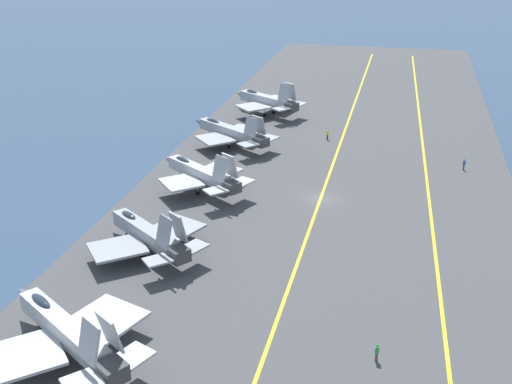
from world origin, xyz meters
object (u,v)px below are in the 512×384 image
at_px(parked_jet_third, 200,173).
at_px(parked_jet_fourth, 230,132).
at_px(parked_jet_second, 147,234).
at_px(parked_jet_fifth, 266,100).
at_px(parked_jet_nearest, 66,331).
at_px(crew_green_vest, 377,352).
at_px(crew_blue_vest, 464,164).
at_px(crew_yellow_vest, 328,134).

xyz_separation_m(parked_jet_third, parked_jet_fourth, (19.51, 1.21, -0.27)).
xyz_separation_m(parked_jet_second, parked_jet_fourth, (37.56, 0.80, 0.10)).
distance_m(parked_jet_fourth, parked_jet_fifth, 19.22).
xyz_separation_m(parked_jet_nearest, parked_jet_third, (36.91, 0.09, 0.13)).
relative_size(crew_green_vest, crew_blue_vest, 1.00).
xyz_separation_m(parked_jet_second, parked_jet_fifth, (56.69, -0.98, 0.49)).
xyz_separation_m(parked_jet_nearest, crew_yellow_vest, (63.18, -13.82, -1.56)).
xyz_separation_m(crew_green_vest, crew_blue_vest, (48.32, -9.83, -0.00)).
bearing_deg(crew_blue_vest, parked_jet_third, 115.21).
distance_m(parked_jet_nearest, parked_jet_second, 18.87).
xyz_separation_m(parked_jet_third, parked_jet_fifth, (38.65, -0.57, 0.12)).
relative_size(parked_jet_third, crew_blue_vest, 8.95).
bearing_deg(crew_yellow_vest, crew_blue_vest, -113.98).
bearing_deg(crew_yellow_vest, parked_jet_fourth, 114.09).
bearing_deg(parked_jet_fifth, crew_yellow_vest, -132.85).
relative_size(parked_jet_second, parked_jet_fourth, 0.88).
bearing_deg(parked_jet_second, crew_blue_vest, -45.90).
relative_size(parked_jet_second, crew_green_vest, 8.50).
relative_size(parked_jet_third, crew_yellow_vest, 8.63).
bearing_deg(parked_jet_second, crew_yellow_vest, -17.90).
bearing_deg(parked_jet_second, parked_jet_third, -1.29).
height_order(parked_jet_second, parked_jet_fifth, parked_jet_fifth).
distance_m(parked_jet_nearest, parked_jet_fourth, 56.44).
bearing_deg(crew_blue_vest, crew_green_vest, 168.50).
xyz_separation_m(crew_yellow_vest, crew_blue_vest, (-9.58, -21.54, -0.03)).
relative_size(parked_jet_fourth, parked_jet_fifth, 1.09).
relative_size(parked_jet_nearest, crew_yellow_vest, 9.39).
distance_m(parked_jet_nearest, parked_jet_third, 36.91).
bearing_deg(crew_green_vest, crew_yellow_vest, 11.43).
height_order(parked_jet_nearest, crew_blue_vest, parked_jet_nearest).
bearing_deg(crew_blue_vest, parked_jet_second, 134.10).
distance_m(parked_jet_second, parked_jet_fifth, 56.70).
xyz_separation_m(parked_jet_nearest, parked_jet_second, (18.87, 0.50, -0.24)).
height_order(parked_jet_third, crew_green_vest, parked_jet_third).
bearing_deg(crew_blue_vest, parked_jet_nearest, 146.59).
xyz_separation_m(parked_jet_nearest, parked_jet_fifth, (75.56, -0.48, 0.25)).
distance_m(crew_yellow_vest, crew_green_vest, 59.07).
bearing_deg(parked_jet_fifth, crew_blue_vest, -122.19).
height_order(parked_jet_second, crew_yellow_vest, parked_jet_second).
relative_size(parked_jet_nearest, parked_jet_second, 1.14).
distance_m(parked_jet_nearest, crew_blue_vest, 64.23).
height_order(crew_yellow_vest, crew_green_vest, crew_yellow_vest).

